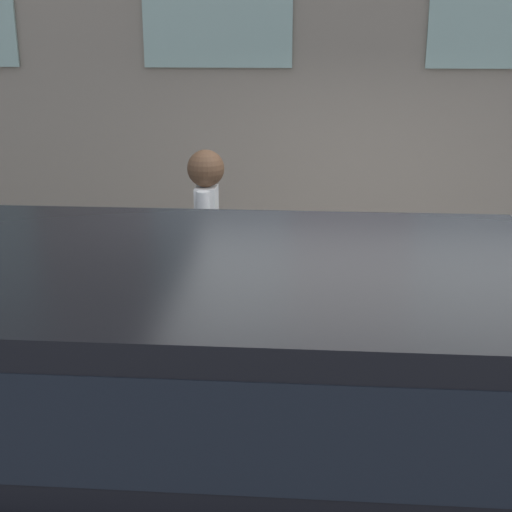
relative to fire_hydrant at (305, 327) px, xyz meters
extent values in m
plane|color=#514F4C|center=(-0.56, -0.43, -0.59)|extent=(80.00, 80.00, 0.00)
cube|color=#9E9B93|center=(0.77, -0.43, -0.51)|extent=(2.65, 60.00, 0.16)
cylinder|color=gray|center=(0.00, 0.00, -0.41)|extent=(0.30, 0.30, 0.04)
cylinder|color=gray|center=(0.00, 0.00, -0.07)|extent=(0.22, 0.22, 0.72)
sphere|color=slate|center=(0.00, 0.00, 0.29)|extent=(0.23, 0.23, 0.23)
cylinder|color=black|center=(0.00, 0.00, 0.36)|extent=(0.08, 0.08, 0.09)
cylinder|color=gray|center=(0.00, -0.16, 0.02)|extent=(0.09, 0.10, 0.09)
cylinder|color=gray|center=(0.00, 0.16, 0.02)|extent=(0.09, 0.10, 0.09)
cylinder|color=#726651|center=(0.12, 0.75, -0.02)|extent=(0.12, 0.12, 0.81)
cylinder|color=#726651|center=(0.29, 0.75, -0.02)|extent=(0.12, 0.12, 0.81)
cube|color=white|center=(0.21, 0.75, 0.69)|extent=(0.22, 0.15, 0.61)
cylinder|color=white|center=(0.05, 0.75, 0.70)|extent=(0.09, 0.09, 0.58)
cylinder|color=white|center=(0.37, 0.75, 0.70)|extent=(0.09, 0.09, 0.58)
sphere|color=brown|center=(0.21, 0.75, 1.13)|extent=(0.27, 0.27, 0.27)
cylinder|color=black|center=(-1.23, -0.91, -0.18)|extent=(0.24, 0.83, 0.83)
cube|color=black|center=(-2.08, 0.56, 0.19)|extent=(1.93, 4.77, 0.73)
cube|color=black|center=(-2.08, 0.45, 0.87)|extent=(1.70, 2.96, 0.63)
cube|color=#1E232D|center=(-2.08, 0.45, 0.87)|extent=(1.71, 2.72, 0.40)
camera|label=1|loc=(-4.85, -0.01, 2.08)|focal=50.00mm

